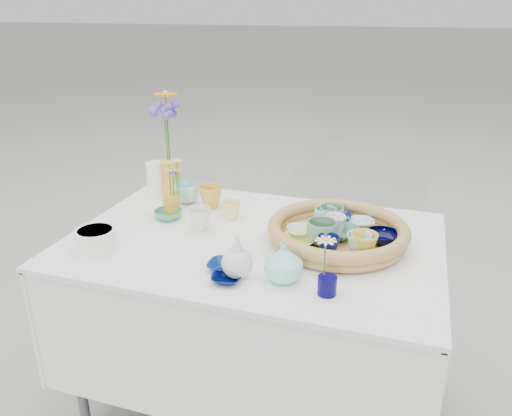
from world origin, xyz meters
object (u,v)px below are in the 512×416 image
(wicker_tray, at_px, (338,233))
(bud_vase_seafoam, at_px, (283,262))
(display_table, at_px, (254,409))
(tall_vase_yellow, at_px, (171,178))

(wicker_tray, height_order, bud_vase_seafoam, bud_vase_seafoam)
(bud_vase_seafoam, bearing_deg, display_table, 124.77)
(display_table, xyz_separation_m, tall_vase_yellow, (-0.46, 0.29, 0.84))
(wicker_tray, distance_m, bud_vase_seafoam, 0.31)
(bud_vase_seafoam, distance_m, tall_vase_yellow, 0.83)
(display_table, relative_size, wicker_tray, 2.66)
(bud_vase_seafoam, bearing_deg, tall_vase_yellow, 139.81)
(tall_vase_yellow, bearing_deg, bud_vase_seafoam, -40.19)
(display_table, relative_size, bud_vase_seafoam, 10.44)
(display_table, xyz_separation_m, bud_vase_seafoam, (0.17, -0.24, 0.83))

